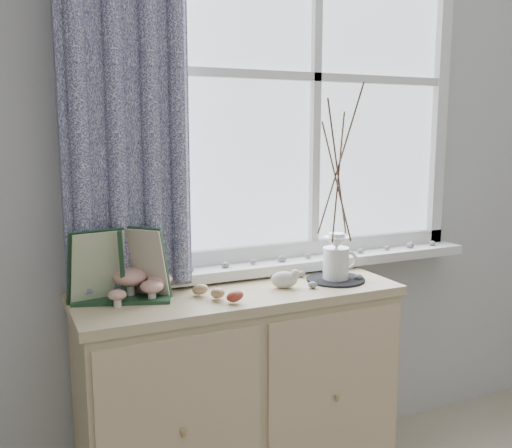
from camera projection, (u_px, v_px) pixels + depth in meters
name	position (u px, v px, depth m)	size (l,w,h in m)	color
sideboard	(239.00, 397.00, 2.17)	(1.20, 0.45, 0.85)	#C1B187
botanical_book	(123.00, 266.00, 1.91)	(0.38, 0.13, 0.27)	#1D3D25
toadstool_cluster	(140.00, 281.00, 1.98)	(0.24, 0.17, 0.11)	white
wooden_eggs	(217.00, 293.00, 1.98)	(0.13, 0.17, 0.06)	tan
songbird_figurine	(284.00, 279.00, 2.12)	(0.14, 0.06, 0.07)	beige
crocheted_doily	(335.00, 279.00, 2.24)	(0.23, 0.23, 0.01)	black
twig_pitcher	(338.00, 169.00, 2.16)	(0.34, 0.34, 0.76)	white
sideboard_pebbles	(310.00, 278.00, 2.23)	(0.34, 0.23, 0.02)	gray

